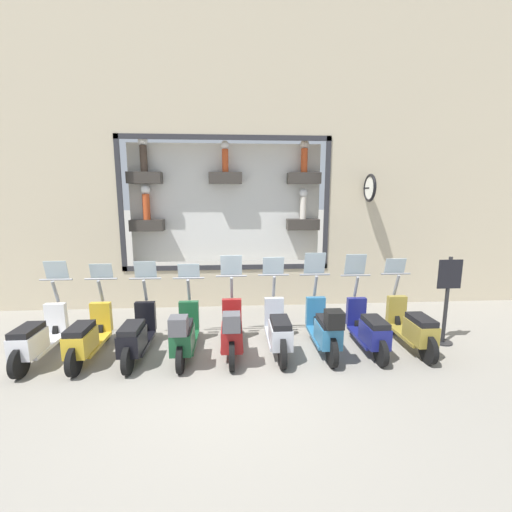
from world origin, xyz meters
The scene contains 12 objects.
ground_plane centered at (0.00, 0.00, 0.00)m, with size 120.00×120.00×0.00m, color gray.
building_facade centered at (3.60, 0.00, 4.65)m, with size 1.25×36.00×9.13m.
scooter_olive_0 centered at (0.68, -3.45, 0.43)m, with size 1.80×0.61×1.57m.
scooter_navy_1 centered at (0.68, -2.62, 0.42)m, with size 1.79×0.61×1.67m.
scooter_teal_2 centered at (0.63, -1.79, 0.48)m, with size 1.80×0.61×1.70m.
scooter_silver_3 centered at (0.68, -0.96, 0.44)m, with size 1.81×0.60×1.62m.
scooter_red_4 centered at (0.62, -0.13, 0.48)m, with size 1.80×0.61×1.67m.
scooter_green_5 centered at (0.61, 0.70, 0.45)m, with size 1.79×0.60×1.51m.
scooter_black_6 centered at (0.68, 1.53, 0.42)m, with size 1.79×0.60×1.58m.
scooter_yellow_7 centered at (0.68, 2.36, 0.42)m, with size 1.80×0.61×1.54m.
scooter_white_8 centered at (0.68, 3.19, 0.42)m, with size 1.80×0.61×1.60m.
shop_sign_post centered at (0.89, -4.21, 0.92)m, with size 0.36×0.45×1.70m.
Camera 1 is at (-5.08, -0.17, 2.83)m, focal length 24.00 mm.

